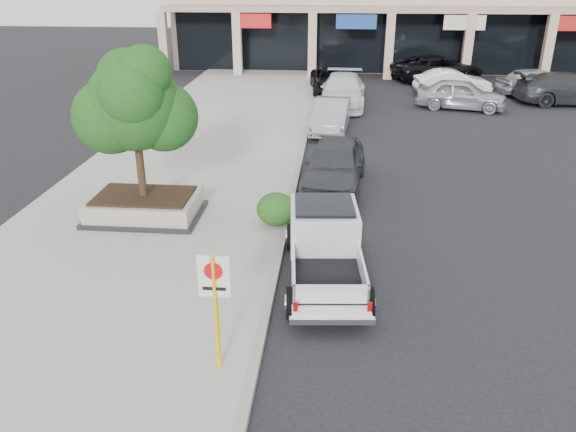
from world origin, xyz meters
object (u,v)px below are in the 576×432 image
(lot_car_a, at_px, (461,94))
(lot_car_c, at_px, (571,89))
(lot_car_d, at_px, (437,68))
(curb_car_b, at_px, (331,116))
(planter_tree, at_px, (140,104))
(no_parking_sign, at_px, (215,298))
(curb_car_d, at_px, (332,81))
(pickup_truck, at_px, (326,249))
(curb_car_a, at_px, (334,165))
(planter, at_px, (145,206))
(lot_car_b, at_px, (452,82))
(lot_car_e, at_px, (536,81))
(curb_car_c, at_px, (343,91))

(lot_car_a, bearing_deg, lot_car_c, -59.88)
(lot_car_d, bearing_deg, curb_car_b, 135.19)
(planter_tree, distance_m, curb_car_b, 11.70)
(no_parking_sign, bearing_deg, curb_car_d, 86.44)
(lot_car_c, distance_m, lot_car_d, 8.74)
(pickup_truck, bearing_deg, curb_car_a, 83.99)
(planter, bearing_deg, lot_car_b, 57.71)
(planter_tree, height_order, lot_car_c, planter_tree)
(lot_car_d, bearing_deg, pickup_truck, 148.41)
(curb_car_a, relative_size, lot_car_b, 1.09)
(lot_car_e, bearing_deg, curb_car_b, 109.24)
(no_parking_sign, relative_size, lot_car_b, 0.54)
(planter, relative_size, pickup_truck, 0.65)
(curb_car_d, bearing_deg, pickup_truck, -95.19)
(no_parking_sign, bearing_deg, lot_car_d, 74.39)
(planter, bearing_deg, pickup_truck, -28.06)
(lot_car_b, relative_size, lot_car_c, 0.75)
(lot_car_c, xyz_separation_m, lot_car_d, (-6.10, 6.26, -0.01))
(curb_car_a, height_order, lot_car_c, lot_car_c)
(curb_car_c, bearing_deg, no_parking_sign, -93.71)
(curb_car_a, distance_m, curb_car_c, 12.18)
(curb_car_c, xyz_separation_m, lot_car_d, (6.10, 7.82, 0.00))
(no_parking_sign, bearing_deg, lot_car_e, 62.74)
(no_parking_sign, xyz_separation_m, lot_car_a, (8.32, 21.75, -0.86))
(planter, distance_m, curb_car_a, 6.30)
(planter, xyz_separation_m, lot_car_c, (17.88, 16.96, 0.36))
(planter, relative_size, no_parking_sign, 1.39)
(pickup_truck, xyz_separation_m, lot_car_c, (12.59, 19.79, 0.06))
(curb_car_b, bearing_deg, lot_car_a, 40.94)
(no_parking_sign, bearing_deg, lot_car_c, 58.45)
(planter, distance_m, curb_car_b, 11.58)
(pickup_truck, distance_m, curb_car_c, 18.22)
(lot_car_a, bearing_deg, curb_car_a, 166.55)
(curb_car_d, bearing_deg, lot_car_a, -33.50)
(curb_car_b, xyz_separation_m, curb_car_d, (-0.11, 8.45, -0.00))
(pickup_truck, bearing_deg, curb_car_c, 83.82)
(lot_car_b, relative_size, lot_car_d, 0.73)
(lot_car_a, distance_m, lot_car_c, 6.31)
(no_parking_sign, distance_m, pickup_truck, 4.17)
(curb_car_a, bearing_deg, curb_car_d, 96.72)
(planter, height_order, lot_car_a, lot_car_a)
(planter_tree, xyz_separation_m, lot_car_e, (16.66, 19.18, -2.64))
(lot_car_d, bearing_deg, lot_car_c, -153.32)
(pickup_truck, bearing_deg, no_parking_sign, -121.20)
(curb_car_d, bearing_deg, curb_car_b, -95.07)
(curb_car_a, height_order, lot_car_d, lot_car_d)
(planter_tree, bearing_deg, curb_car_a, 30.19)
(curb_car_b, relative_size, lot_car_a, 0.95)
(curb_car_c, bearing_deg, lot_car_a, 0.80)
(planter, xyz_separation_m, no_parking_sign, (3.49, -6.48, 1.16))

